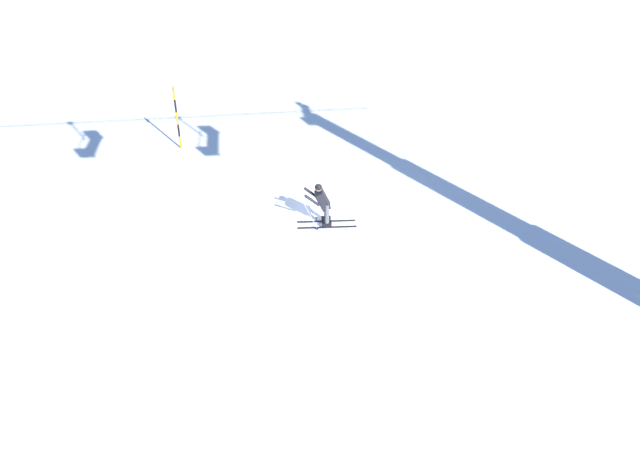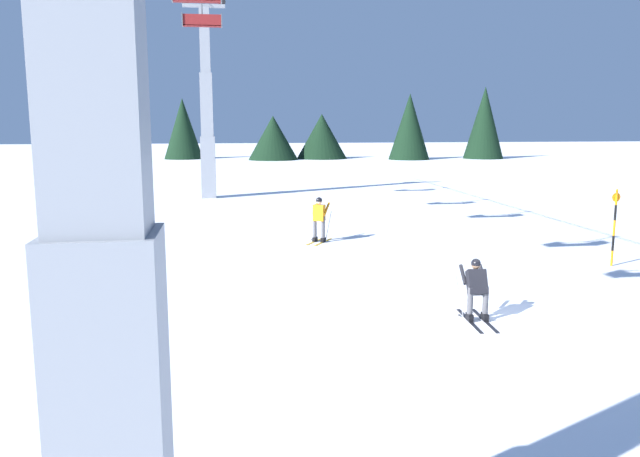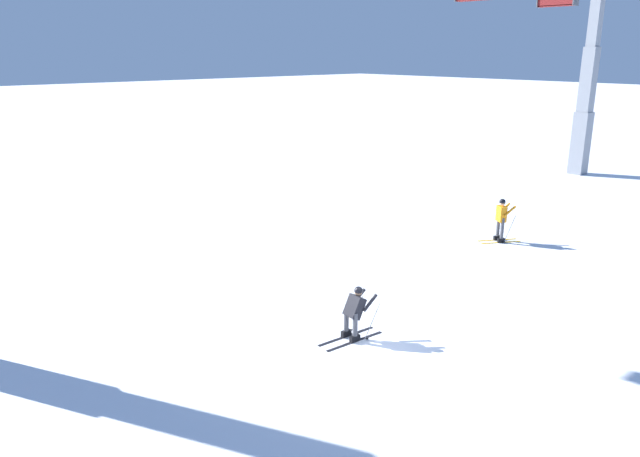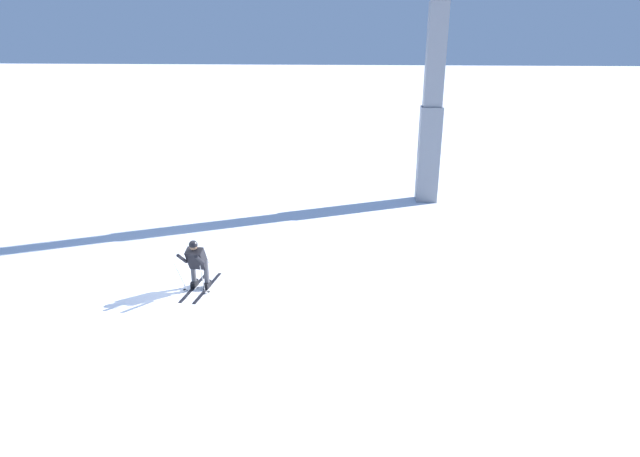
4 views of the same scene
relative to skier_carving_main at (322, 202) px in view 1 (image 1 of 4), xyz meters
The scene contains 3 objects.
ground_plane 1.16m from the skier_carving_main, 88.57° to the right, with size 260.00×260.00×0.00m, color white.
skier_carving_main is the anchor object (origin of this frame).
trail_marker_pole 7.88m from the skier_carving_main, 54.30° to the right, with size 0.07×0.28×2.42m.
Camera 1 is at (2.22, 16.19, 9.46)m, focal length 33.47 mm.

